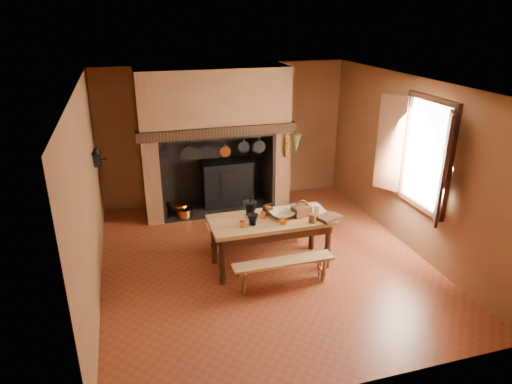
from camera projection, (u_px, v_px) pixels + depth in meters
floor at (264, 261)px, 7.32m from camera, size 5.50×5.50×0.00m
ceiling at (266, 84)px, 6.27m from camera, size 5.50×5.50×0.00m
back_wall at (225, 135)px, 9.25m from camera, size 5.00×0.02×2.80m
wall_left at (88, 197)px, 6.15m from camera, size 0.02×5.50×2.80m
wall_right at (411, 165)px, 7.44m from camera, size 0.02×5.50×2.80m
wall_front at (351, 275)px, 4.34m from camera, size 5.00×0.02×2.80m
chimney_breast at (214, 120)px, 8.62m from camera, size 2.95×0.96×2.80m
iron_range at (227, 182)px, 9.31m from camera, size 1.12×0.55×1.60m
hearth_pans at (180, 209)px, 8.99m from camera, size 0.51×0.62×0.20m
hanging_pans at (218, 150)px, 8.33m from camera, size 1.92×0.29×0.27m
onion_string at (287, 147)px, 8.68m from camera, size 0.12×0.10×0.46m
herb_bunch at (296, 143)px, 8.70m from camera, size 0.20×0.20×0.35m
window at (420, 155)px, 6.94m from camera, size 0.39×1.75×1.76m
wall_coffee_mill at (97, 156)px, 7.50m from camera, size 0.23×0.16×0.31m
work_table at (271, 226)px, 6.97m from camera, size 1.86×0.83×0.81m
bench_front at (283, 267)px, 6.56m from camera, size 1.48×0.26×0.42m
bench_back at (259, 227)px, 7.66m from camera, size 1.72×0.30×0.48m
mortar_large at (250, 207)px, 7.00m from camera, size 0.22×0.22×0.37m
mortar_small at (253, 219)px, 6.69m from camera, size 0.16×0.16×0.28m
coffee_grinder at (268, 210)px, 7.05m from camera, size 0.18×0.14×0.19m
brass_mug_a at (242, 224)px, 6.63m from camera, size 0.09×0.09×0.09m
brass_mug_b at (263, 215)px, 6.92m from camera, size 0.11×0.11×0.10m
mixing_bowl at (282, 215)px, 6.95m from camera, size 0.42×0.42×0.09m
stoneware_crock at (312, 218)px, 6.77m from camera, size 0.12×0.12×0.14m
glass_jar at (317, 210)px, 7.02m from camera, size 0.10×0.10×0.16m
wicker_basket at (301, 211)px, 6.99m from camera, size 0.30×0.24×0.26m
wooden_tray at (329, 218)px, 6.88m from camera, size 0.41×0.35×0.06m
brass_cup at (284, 222)px, 6.71m from camera, size 0.15×0.15×0.09m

